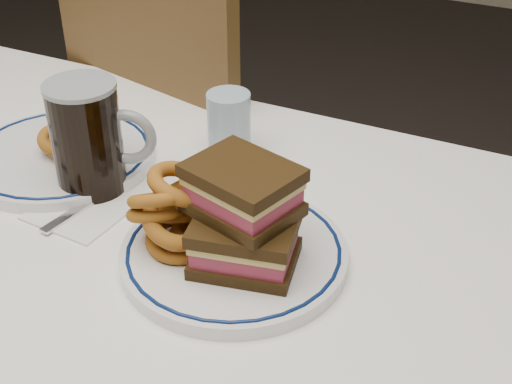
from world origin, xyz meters
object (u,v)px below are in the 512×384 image
at_px(reuben_sandwich, 244,217).
at_px(beer_mug, 89,138).
at_px(chair_far, 197,156).
at_px(main_plate, 234,254).
at_px(far_plate, 61,156).

height_order(reuben_sandwich, beer_mug, beer_mug).
height_order(chair_far, main_plate, chair_far).
distance_m(chair_far, reuben_sandwich, 0.74).
xyz_separation_m(main_plate, beer_mug, (-0.26, 0.06, 0.08)).
bearing_deg(reuben_sandwich, far_plate, 163.54).
distance_m(main_plate, reuben_sandwich, 0.08).
relative_size(main_plate, beer_mug, 1.71).
relative_size(reuben_sandwich, far_plate, 0.53).
bearing_deg(main_plate, chair_far, 125.14).
bearing_deg(reuben_sandwich, beer_mug, 165.46).
bearing_deg(far_plate, main_plate, -15.57).
distance_m(reuben_sandwich, far_plate, 0.40).
bearing_deg(chair_far, main_plate, -54.86).
xyz_separation_m(reuben_sandwich, beer_mug, (-0.28, 0.07, 0.00)).
bearing_deg(beer_mug, chair_far, 103.53).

